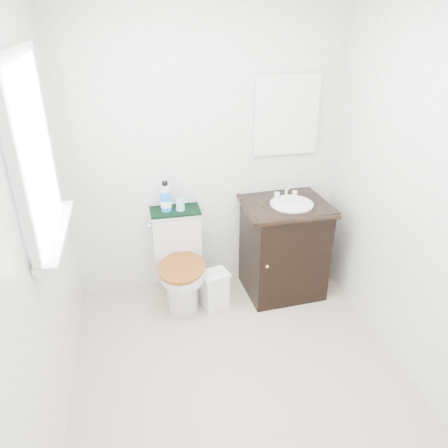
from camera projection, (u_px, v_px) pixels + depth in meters
name	position (u px, v px, depth m)	size (l,w,h in m)	color
floor	(240.00, 377.00, 2.92)	(2.40, 2.40, 0.00)	#B7A993
wall_back	(206.00, 151.00, 3.43)	(2.40, 2.40, 0.00)	silver
wall_front	(342.00, 383.00, 1.33)	(2.40, 2.40, 0.00)	silver
wall_left	(30.00, 236.00, 2.17)	(2.40, 2.40, 0.00)	silver
wall_right	(424.00, 199.00, 2.58)	(2.40, 2.40, 0.00)	silver
window	(32.00, 152.00, 2.24)	(0.02, 0.70, 0.90)	white
mirror	(286.00, 115.00, 3.41)	(0.50, 0.02, 0.60)	silver
toilet	(179.00, 264.00, 3.57)	(0.43, 0.64, 0.75)	silver
vanity	(284.00, 246.00, 3.62)	(0.69, 0.60, 0.92)	black
trash_bin	(215.00, 289.00, 3.54)	(0.26, 0.23, 0.31)	white
towel	(175.00, 211.00, 3.48)	(0.40, 0.22, 0.02)	black
mouthwash_bottle	(166.00, 197.00, 3.41)	(0.09, 0.09, 0.25)	#1B78ED
cup	(180.00, 204.00, 3.45)	(0.07, 0.07, 0.09)	#87BEDD
soap_bar	(278.00, 197.00, 3.53)	(0.07, 0.04, 0.02)	#1A7680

